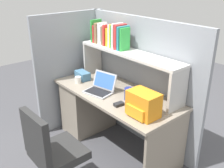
# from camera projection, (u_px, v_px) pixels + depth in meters

# --- Properties ---
(ground_plane) EXTENTS (8.00, 8.00, 0.00)m
(ground_plane) POSITION_uv_depth(u_px,v_px,m) (115.00, 145.00, 3.27)
(ground_plane) COLOR #4C4C51
(desk) EXTENTS (1.60, 0.70, 0.73)m
(desk) POSITION_uv_depth(u_px,v_px,m) (96.00, 105.00, 3.38)
(desk) COLOR gray
(desk) RESTS_ON ground_plane
(cubicle_partition_rear) EXTENTS (1.84, 0.05, 1.55)m
(cubicle_partition_rear) POSITION_uv_depth(u_px,v_px,m) (139.00, 81.00, 3.19)
(cubicle_partition_rear) COLOR gray
(cubicle_partition_rear) RESTS_ON ground_plane
(cubicle_partition_left) EXTENTS (0.05, 1.06, 1.55)m
(cubicle_partition_left) POSITION_uv_depth(u_px,v_px,m) (72.00, 70.00, 3.53)
(cubicle_partition_left) COLOR gray
(cubicle_partition_left) RESTS_ON ground_plane
(overhead_hutch) EXTENTS (1.44, 0.28, 0.45)m
(overhead_hutch) POSITION_uv_depth(u_px,v_px,m) (129.00, 60.00, 2.96)
(overhead_hutch) COLOR beige
(overhead_hutch) RESTS_ON desk
(reference_books_on_shelf) EXTENTS (0.57, 0.19, 0.29)m
(reference_books_on_shelf) POSITION_uv_depth(u_px,v_px,m) (111.00, 35.00, 3.10)
(reference_books_on_shelf) COLOR green
(reference_books_on_shelf) RESTS_ON overhead_hutch
(laptop) EXTENTS (0.36, 0.32, 0.22)m
(laptop) POSITION_uv_depth(u_px,v_px,m) (101.00, 88.00, 2.98)
(laptop) COLOR #B7BABF
(laptop) RESTS_ON desk
(backpack) EXTENTS (0.30, 0.23, 0.24)m
(backpack) POSITION_uv_depth(u_px,v_px,m) (143.00, 104.00, 2.46)
(backpack) COLOR orange
(backpack) RESTS_ON desk
(computer_mouse) EXTENTS (0.07, 0.11, 0.03)m
(computer_mouse) POSITION_uv_depth(u_px,v_px,m) (119.00, 104.00, 2.68)
(computer_mouse) COLOR #262628
(computer_mouse) RESTS_ON desk
(paper_cup) EXTENTS (0.08, 0.08, 0.08)m
(paper_cup) POSITION_uv_depth(u_px,v_px,m) (78.00, 80.00, 3.22)
(paper_cup) COLOR white
(paper_cup) RESTS_ON desk
(tissue_box) EXTENTS (0.23, 0.14, 0.10)m
(tissue_box) POSITION_uv_depth(u_px,v_px,m) (83.00, 75.00, 3.35)
(tissue_box) COLOR teal
(tissue_box) RESTS_ON desk
(snack_canister) EXTENTS (0.10, 0.10, 0.14)m
(snack_canister) POSITION_uv_depth(u_px,v_px,m) (129.00, 94.00, 2.78)
(snack_canister) COLOR navy
(snack_canister) RESTS_ON desk
(office_chair) EXTENTS (0.52, 0.52, 0.93)m
(office_chair) POSITION_uv_depth(u_px,v_px,m) (54.00, 160.00, 2.41)
(office_chair) COLOR black
(office_chair) RESTS_ON ground_plane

